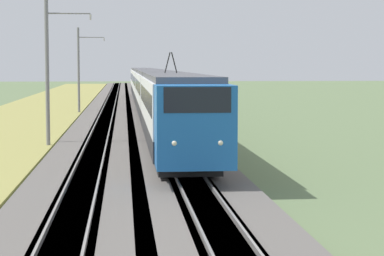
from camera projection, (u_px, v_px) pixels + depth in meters
name	position (u px, v px, depth m)	size (l,w,h in m)	color
ballast_main	(104.00, 124.00, 55.30)	(240.00, 4.40, 0.30)	#605B56
ballast_adjacent	(157.00, 124.00, 55.65)	(240.00, 4.40, 0.30)	#605B56
track_main	(104.00, 124.00, 55.30)	(240.00, 1.57, 0.45)	#4C4238
track_adjacent	(157.00, 124.00, 55.65)	(240.00, 1.57, 0.45)	#4C4238
grass_verge	(6.00, 126.00, 54.66)	(240.00, 9.35, 0.12)	#99934C
passenger_train	(151.00, 88.00, 66.73)	(83.99, 2.84, 5.20)	blue
catenary_mast_mid	(48.00, 70.00, 41.08)	(0.22, 2.56, 8.26)	slate
catenary_mast_far	(79.00, 69.00, 69.76)	(0.22, 2.56, 8.00)	slate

